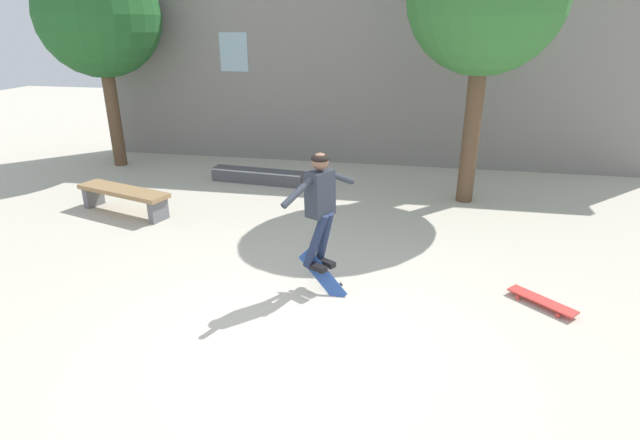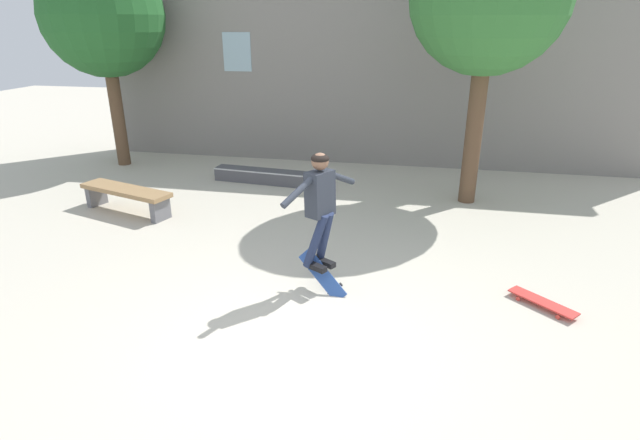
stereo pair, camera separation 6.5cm
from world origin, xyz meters
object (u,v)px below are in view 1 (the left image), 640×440
(park_bench, at_px, (123,195))
(skater, at_px, (320,201))
(tree_left, at_px, (99,16))
(skate_ledge, at_px, (258,176))
(skateboard_flipping, at_px, (323,275))
(skateboard_resting, at_px, (542,301))

(park_bench, distance_m, skater, 4.65)
(tree_left, relative_size, skate_ledge, 2.28)
(skateboard_flipping, bearing_deg, skater, 160.40)
(skate_ledge, xyz_separation_m, skateboard_resting, (5.00, -4.25, -0.08))
(skateboard_flipping, bearing_deg, skateboard_resting, 25.89)
(tree_left, height_order, skateboard_resting, tree_left)
(skater, relative_size, skateboard_resting, 1.97)
(tree_left, bearing_deg, skate_ledge, -11.62)
(skate_ledge, height_order, skateboard_flipping, skateboard_flipping)
(park_bench, relative_size, skate_ledge, 0.93)
(tree_left, height_order, skateboard_flipping, tree_left)
(skate_ledge, xyz_separation_m, skater, (2.21, -4.36, 1.09))
(skater, bearing_deg, skate_ledge, 147.63)
(tree_left, xyz_separation_m, skateboard_resting, (8.78, -5.03, -3.34))
(park_bench, height_order, skater, skater)
(skater, height_order, skateboard_resting, skater)
(tree_left, xyz_separation_m, skateboard_flipping, (6.04, -5.18, -3.18))
(tree_left, distance_m, skateboard_flipping, 8.57)
(skater, relative_size, skateboard_flipping, 2.22)
(park_bench, xyz_separation_m, skate_ledge, (1.84, 2.26, -0.20))
(tree_left, bearing_deg, skateboard_flipping, -40.61)
(tree_left, relative_size, park_bench, 2.45)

